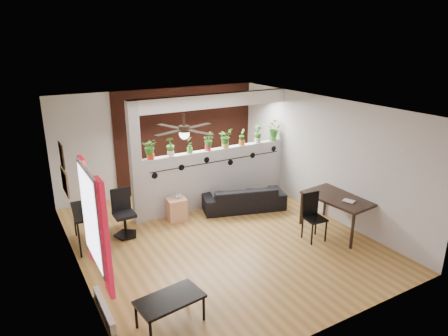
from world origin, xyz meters
TOP-DOWN VIEW (x-y plane):
  - room_shell at (0.00, 0.00)m, footprint 6.30×7.10m
  - partition_wall at (0.80, 1.50)m, footprint 3.60×0.18m
  - ceiling_header at (0.80, 1.50)m, footprint 3.60×0.18m
  - pier_column at (-1.11, 1.50)m, footprint 0.22×0.20m
  - brick_panel at (0.80, 2.97)m, footprint 3.90×0.05m
  - vine_decal at (0.80, 1.40)m, footprint 3.31×0.01m
  - window_assembly at (-2.56, -1.20)m, footprint 0.09×1.30m
  - baseboard_heater at (-2.54, -1.20)m, footprint 0.08×1.00m
  - corkboard at (-2.58, 0.95)m, footprint 0.03×0.60m
  - framed_art at (-2.58, 0.90)m, footprint 0.03×0.34m
  - ceiling_fan at (-0.80, -0.30)m, footprint 1.19×1.19m
  - potted_plant_0 at (-0.78, 1.50)m, footprint 0.29×0.27m
  - potted_plant_1 at (-0.33, 1.50)m, footprint 0.23×0.19m
  - potted_plant_2 at (0.12, 1.50)m, footprint 0.22×0.23m
  - potted_plant_3 at (0.57, 1.50)m, footprint 0.18×0.21m
  - potted_plant_4 at (1.03, 1.50)m, footprint 0.28×0.24m
  - potted_plant_5 at (1.48, 1.50)m, footprint 0.24×0.24m
  - potted_plant_6 at (1.93, 1.50)m, footprint 0.23×0.20m
  - potted_plant_7 at (2.38, 1.50)m, footprint 0.23×0.27m
  - sofa at (1.18, 0.93)m, footprint 1.91×1.19m
  - cube_shelf at (-0.38, 1.16)m, footprint 0.43×0.39m
  - cup at (-0.33, 1.16)m, footprint 0.14×0.14m
  - computer_desk at (-2.25, 1.02)m, footprint 0.60×1.03m
  - monitor at (-2.25, 1.17)m, footprint 0.34×0.11m
  - office_chair at (-1.57, 1.02)m, footprint 0.49×0.49m
  - dining_table at (2.25, -0.94)m, footprint 0.97×1.44m
  - book at (2.15, -1.24)m, footprint 0.23×0.26m
  - folding_chair at (1.58, -0.92)m, footprint 0.42×0.42m
  - coffee_table at (-1.79, -1.85)m, footprint 0.96×0.61m

SIDE VIEW (x-z plane):
  - baseboard_heater at x=-2.54m, z-range 0.00..0.18m
  - cube_shelf at x=-0.38m, z-range 0.00..0.49m
  - sofa at x=1.18m, z-range 0.00..0.52m
  - coffee_table at x=-1.79m, z-range 0.17..0.59m
  - office_chair at x=-1.57m, z-range -0.06..0.89m
  - cup at x=-0.33m, z-range 0.49..0.59m
  - folding_chair at x=1.58m, z-range 0.09..1.03m
  - computer_desk at x=-2.25m, z-range 0.29..1.01m
  - dining_table at x=2.25m, z-range 0.29..1.04m
  - partition_wall at x=0.80m, z-range 0.00..1.35m
  - book at x=2.15m, z-range 0.74..0.77m
  - monitor at x=-2.25m, z-range 0.72..0.91m
  - vine_decal at x=0.80m, z-range 0.93..1.23m
  - room_shell at x=0.00m, z-range -0.15..2.75m
  - pier_column at x=-1.11m, z-range 0.00..2.60m
  - brick_panel at x=0.80m, z-range 0.00..2.60m
  - corkboard at x=-2.58m, z-range 1.12..1.58m
  - window_assembly at x=-2.56m, z-range 0.73..2.28m
  - potted_plant_2 at x=0.12m, z-range 1.36..1.73m
  - potted_plant_5 at x=1.48m, z-range 1.36..1.75m
  - potted_plant_3 at x=0.57m, z-range 1.36..1.76m
  - potted_plant_1 at x=-0.33m, z-range 1.36..1.78m
  - potted_plant_6 at x=1.93m, z-range 1.36..1.79m
  - potted_plant_0 at x=-0.78m, z-range 1.36..1.81m
  - potted_plant_4 at x=1.03m, z-range 1.36..1.81m
  - potted_plant_7 at x=2.38m, z-range 1.36..1.85m
  - framed_art at x=-2.58m, z-range 1.63..2.07m
  - ceiling_fan at x=-0.80m, z-range 2.10..2.53m
  - ceiling_header at x=0.80m, z-range 2.30..2.60m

